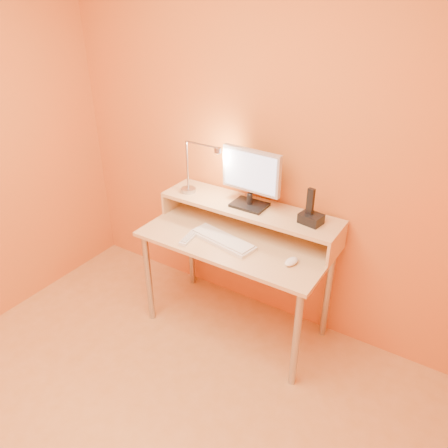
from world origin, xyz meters
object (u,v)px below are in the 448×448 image
Objects in this scene: monitor_panel at (251,171)px; phone_dock at (311,219)px; lamp_base at (188,190)px; remote_control at (189,238)px; mouse at (291,261)px; keyboard at (223,240)px.

phone_dock is (0.41, -0.01, -0.21)m from monitor_panel.
lamp_base is at bearing -168.52° from phone_dock.
remote_control is at bearing -53.90° from lamp_base.
lamp_base is 0.54× the size of remote_control.
phone_dock is 0.29m from mouse.
phone_dock is 0.30× the size of keyboard.
lamp_base is at bearing 177.19° from mouse.
monitor_panel reaches higher than lamp_base.
monitor_panel is 0.46m from phone_dock.
mouse is (0.87, -0.20, -0.15)m from lamp_base.
mouse is (0.41, -0.24, -0.38)m from monitor_panel.
mouse is (0.46, 0.00, 0.01)m from keyboard.
monitor_panel is at bearing 4.99° from lamp_base.
lamp_base is 0.97× the size of mouse.
phone_dock is at bearing 17.36° from remote_control.
phone_dock reaches higher than mouse.
lamp_base is (-0.46, -0.04, -0.23)m from monitor_panel.
lamp_base is at bearing -172.54° from monitor_panel.
remote_control is at bearing -146.66° from keyboard.
lamp_base is 0.48m from keyboard.
mouse is at bearing -13.07° from lamp_base.
monitor_panel is 0.46m from keyboard.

